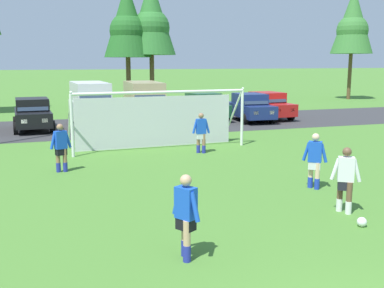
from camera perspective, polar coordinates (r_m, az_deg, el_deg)
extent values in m
plane|color=#477A2D|center=(19.55, -5.97, -0.73)|extent=(400.00, 400.00, 0.00)
cube|color=#333335|center=(27.01, -9.58, 2.22)|extent=(52.00, 8.40, 0.01)
sphere|color=white|center=(11.22, 20.29, -9.04)|extent=(0.22, 0.22, 0.22)
sphere|color=black|center=(11.22, 20.29, -9.02)|extent=(0.08, 0.08, 0.08)
sphere|color=red|center=(11.26, 20.53, -8.99)|extent=(0.07, 0.07, 0.07)
cylinder|color=white|center=(20.47, 6.21, 3.22)|extent=(0.12, 0.12, 2.44)
cylinder|color=white|center=(18.41, -14.63, 2.17)|extent=(0.12, 0.12, 2.44)
cylinder|color=white|center=(19.00, -3.70, 6.42)|extent=(7.32, 0.35, 0.12)
cylinder|color=white|center=(21.26, 5.13, 3.83)|extent=(0.15, 1.95, 2.46)
cylinder|color=white|center=(19.29, -14.93, 2.87)|extent=(0.15, 1.95, 2.46)
cube|color=silver|center=(20.09, -4.48, 2.76)|extent=(6.95, 0.26, 2.20)
cylinder|color=brown|center=(11.92, 18.87, -6.36)|extent=(0.14, 0.14, 0.80)
cylinder|color=brown|center=(12.08, 17.83, -6.09)|extent=(0.14, 0.14, 0.80)
cylinder|color=white|center=(11.99, 18.80, -7.46)|extent=(0.15, 0.15, 0.32)
cylinder|color=white|center=(12.14, 17.76, -7.18)|extent=(0.15, 0.15, 0.32)
cube|color=black|center=(11.92, 18.43, -4.75)|extent=(0.40, 0.36, 0.28)
cube|color=white|center=(11.83, 18.53, -2.97)|extent=(0.45, 0.40, 0.60)
sphere|color=brown|center=(11.74, 18.65, -0.92)|extent=(0.22, 0.22, 0.22)
cylinder|color=white|center=(11.82, 19.75, -3.15)|extent=(0.24, 0.20, 0.55)
cylinder|color=white|center=(11.84, 17.30, -2.98)|extent=(0.24, 0.20, 0.55)
cylinder|color=#936B4C|center=(16.13, -15.45, -1.93)|extent=(0.14, 0.14, 0.80)
cylinder|color=#936B4C|center=(16.14, -16.24, -1.97)|extent=(0.14, 0.14, 0.80)
cylinder|color=#232D99|center=(16.18, -15.41, -2.76)|extent=(0.15, 0.15, 0.32)
cylinder|color=#232D99|center=(16.19, -16.20, -2.80)|extent=(0.15, 0.15, 0.32)
cube|color=black|center=(16.07, -15.90, -0.83)|extent=(0.40, 0.33, 0.28)
cube|color=blue|center=(16.00, -15.97, 0.50)|extent=(0.44, 0.36, 0.60)
sphere|color=#936B4C|center=(15.94, -16.04, 2.03)|extent=(0.22, 0.22, 0.22)
cylinder|color=blue|center=(16.07, -15.10, 0.51)|extent=(0.25, 0.17, 0.55)
cylinder|color=blue|center=(15.94, -16.84, 0.35)|extent=(0.25, 0.17, 0.55)
cylinder|color=tan|center=(8.96, -0.88, -11.31)|extent=(0.14, 0.14, 0.80)
cylinder|color=tan|center=(8.72, -0.63, -11.95)|extent=(0.14, 0.14, 0.80)
cylinder|color=#232D99|center=(9.05, -0.87, -12.73)|extent=(0.15, 0.15, 0.32)
cylinder|color=#232D99|center=(8.81, -0.63, -13.39)|extent=(0.15, 0.15, 0.32)
cube|color=black|center=(8.72, -0.76, -9.67)|extent=(0.36, 0.40, 0.28)
cube|color=blue|center=(8.60, -0.77, -7.29)|extent=(0.40, 0.45, 0.60)
sphere|color=tan|center=(8.48, -0.77, -4.52)|extent=(0.22, 0.22, 0.22)
cylinder|color=blue|center=(8.79, -1.84, -7.04)|extent=(0.20, 0.24, 0.55)
cylinder|color=blue|center=(8.42, 0.35, -7.81)|extent=(0.20, 0.24, 0.55)
cylinder|color=#936B4C|center=(18.71, 1.47, 0.08)|extent=(0.14, 0.14, 0.80)
cylinder|color=#936B4C|center=(18.75, 0.78, 0.11)|extent=(0.14, 0.14, 0.80)
cylinder|color=#232D99|center=(18.75, 1.47, -0.65)|extent=(0.15, 0.15, 0.32)
cylinder|color=#232D99|center=(18.80, 0.78, -0.61)|extent=(0.15, 0.15, 0.32)
cube|color=silver|center=(18.68, 1.13, 1.06)|extent=(0.35, 0.23, 0.28)
cube|color=blue|center=(18.62, 1.13, 2.21)|extent=(0.39, 0.26, 0.60)
sphere|color=#936B4C|center=(18.56, 1.14, 3.53)|extent=(0.22, 0.22, 0.22)
cylinder|color=blue|center=(18.66, 1.90, 2.16)|extent=(0.23, 0.10, 0.55)
cylinder|color=blue|center=(18.59, 0.36, 2.14)|extent=(0.23, 0.10, 0.55)
cylinder|color=beige|center=(13.91, 15.25, -3.83)|extent=(0.14, 0.14, 0.80)
cylinder|color=beige|center=(14.05, 14.47, -3.66)|extent=(0.14, 0.14, 0.80)
cylinder|color=#1E38B7|center=(13.97, 15.21, -4.78)|extent=(0.15, 0.15, 0.32)
cylinder|color=#1E38B7|center=(14.10, 14.42, -4.61)|extent=(0.15, 0.15, 0.32)
cube|color=silver|center=(13.91, 14.92, -2.46)|extent=(0.40, 0.38, 0.28)
cube|color=blue|center=(13.83, 14.99, -0.93)|extent=(0.45, 0.42, 0.60)
sphere|color=beige|center=(13.76, 15.07, 0.83)|extent=(0.22, 0.22, 0.22)
cylinder|color=blue|center=(13.78, 16.01, -1.10)|extent=(0.24, 0.21, 0.55)
cylinder|color=blue|center=(13.89, 13.97, -0.92)|extent=(0.24, 0.21, 0.55)
cube|color=black|center=(26.42, -19.10, 3.15)|extent=(1.98, 4.27, 0.76)
cube|color=black|center=(26.50, -19.20, 4.68)|extent=(1.74, 2.17, 0.64)
cube|color=#28384C|center=(25.54, -19.11, 4.46)|extent=(1.54, 0.38, 0.55)
cube|color=#28384C|center=(26.54, -17.39, 4.79)|extent=(0.12, 1.79, 0.45)
cube|color=white|center=(24.39, -17.75, 2.80)|extent=(0.28, 0.09, 0.20)
cube|color=white|center=(24.36, -20.08, 2.65)|extent=(0.28, 0.09, 0.20)
cube|color=#B21414|center=(28.48, -18.27, 3.77)|extent=(0.28, 0.09, 0.20)
cube|color=#B21414|center=(28.45, -20.27, 3.64)|extent=(0.28, 0.09, 0.20)
cylinder|color=black|center=(25.23, -16.89, 2.09)|extent=(0.27, 0.65, 0.64)
cylinder|color=black|center=(25.16, -20.98, 1.83)|extent=(0.27, 0.65, 0.64)
cylinder|color=black|center=(27.80, -17.31, 2.78)|extent=(0.27, 0.65, 0.64)
cylinder|color=black|center=(27.75, -21.02, 2.55)|extent=(0.27, 0.65, 0.64)
cube|color=silver|center=(26.97, -12.41, 3.97)|extent=(2.13, 4.87, 1.10)
cube|color=silver|center=(27.08, -12.56, 6.32)|extent=(1.95, 4.16, 1.10)
cube|color=#28384C|center=(25.13, -11.91, 6.02)|extent=(1.68, 0.52, 0.91)
cube|color=#28384C|center=(27.22, -10.65, 6.41)|extent=(0.17, 3.48, 0.77)
cube|color=white|center=(24.74, -10.37, 3.61)|extent=(0.28, 0.09, 0.20)
cube|color=white|center=(24.57, -12.85, 3.48)|extent=(0.28, 0.09, 0.20)
cube|color=#B21414|center=(29.37, -12.05, 4.57)|extent=(0.28, 0.09, 0.20)
cube|color=#B21414|center=(29.23, -14.15, 4.46)|extent=(0.28, 0.09, 0.20)
cylinder|color=black|center=(25.74, -9.72, 2.54)|extent=(0.26, 0.65, 0.64)
cylinder|color=black|center=(25.45, -14.05, 2.29)|extent=(0.26, 0.65, 0.64)
cylinder|color=black|center=(28.65, -10.87, 3.27)|extent=(0.26, 0.65, 0.64)
cylinder|color=black|center=(28.38, -14.77, 3.05)|extent=(0.26, 0.65, 0.64)
cube|color=tan|center=(26.85, -5.91, 4.12)|extent=(2.21, 4.90, 1.10)
cube|color=tan|center=(26.95, -6.03, 6.49)|extent=(2.01, 4.19, 1.10)
cube|color=#28384C|center=(25.02, -5.26, 6.17)|extent=(1.69, 0.55, 0.91)
cube|color=#28384C|center=(27.12, -4.12, 6.54)|extent=(0.22, 3.48, 0.77)
cube|color=white|center=(24.64, -3.73, 3.73)|extent=(0.28, 0.09, 0.20)
cube|color=white|center=(24.44, -6.21, 3.64)|extent=(0.28, 0.09, 0.20)
cube|color=#B21414|center=(29.25, -5.66, 4.72)|extent=(0.28, 0.09, 0.20)
cube|color=#B21414|center=(29.08, -7.76, 4.65)|extent=(0.28, 0.09, 0.20)
cylinder|color=black|center=(25.65, -3.16, 2.64)|extent=(0.27, 0.65, 0.64)
cylinder|color=black|center=(25.30, -7.50, 2.46)|extent=(0.27, 0.65, 0.64)
cylinder|color=black|center=(28.54, -4.46, 3.39)|extent=(0.27, 0.65, 0.64)
cylinder|color=black|center=(28.23, -8.37, 3.24)|extent=(0.27, 0.65, 0.64)
cube|color=#194C2D|center=(29.27, 1.50, 4.34)|extent=(2.12, 4.33, 0.76)
cube|color=#194C2D|center=(29.34, 1.39, 5.72)|extent=(1.81, 2.22, 0.64)
cube|color=#28384C|center=(28.47, 2.20, 5.54)|extent=(1.55, 0.43, 0.55)
cube|color=#28384C|center=(29.70, 2.87, 5.77)|extent=(0.18, 1.78, 0.45)
cube|color=white|center=(27.64, 4.22, 4.07)|extent=(0.29, 0.10, 0.20)
cube|color=white|center=(27.20, 2.36, 3.99)|extent=(0.29, 0.10, 0.20)
cube|color=#B21414|center=(31.33, 0.76, 4.82)|extent=(0.29, 0.10, 0.20)
cube|color=#B21414|center=(30.95, -0.92, 4.75)|extent=(0.29, 0.10, 0.20)
cylinder|color=black|center=(28.54, 4.24, 3.39)|extent=(0.29, 0.66, 0.64)
cylinder|color=black|center=(27.76, 0.93, 3.23)|extent=(0.29, 0.66, 0.64)
cylinder|color=black|center=(30.86, 2.02, 3.93)|extent=(0.29, 0.66, 0.64)
cylinder|color=black|center=(30.14, -1.09, 3.78)|extent=(0.29, 0.66, 0.64)
cube|color=navy|center=(28.93, 7.23, 4.19)|extent=(2.06, 4.30, 0.76)
cube|color=navy|center=(29.01, 7.15, 5.60)|extent=(1.78, 2.20, 0.64)
cube|color=#28384C|center=(28.11, 7.90, 5.40)|extent=(1.55, 0.41, 0.55)
cube|color=#28384C|center=(29.33, 8.67, 5.61)|extent=(0.15, 1.78, 0.45)
cube|color=white|center=(27.25, 9.84, 3.86)|extent=(0.28, 0.10, 0.20)
cube|color=white|center=(26.85, 7.92, 3.82)|extent=(0.28, 0.10, 0.20)
cube|color=#B21414|center=(31.01, 6.64, 4.69)|extent=(0.28, 0.10, 0.20)
cube|color=#B21414|center=(30.66, 4.92, 4.66)|extent=(0.28, 0.10, 0.20)
cylinder|color=black|center=(28.15, 9.92, 3.18)|extent=(0.28, 0.65, 0.64)
cylinder|color=black|center=(27.44, 6.50, 3.08)|extent=(0.28, 0.65, 0.64)
cylinder|color=black|center=(30.51, 7.86, 3.77)|extent=(0.28, 0.65, 0.64)
cylinder|color=black|center=(29.86, 4.67, 3.69)|extent=(0.28, 0.65, 0.64)
cube|color=red|center=(30.34, 9.39, 4.41)|extent=(1.99, 4.28, 0.76)
cube|color=red|center=(30.41, 9.28, 5.75)|extent=(1.75, 2.17, 0.64)
cube|color=#28384C|center=(29.58, 10.24, 5.56)|extent=(1.54, 0.38, 0.55)
cube|color=#28384C|center=(30.84, 10.63, 5.77)|extent=(0.12, 1.78, 0.45)
cube|color=white|center=(28.86, 12.32, 4.12)|extent=(0.28, 0.09, 0.20)
cube|color=white|center=(28.33, 10.64, 4.07)|extent=(0.28, 0.09, 0.20)
cube|color=#B21414|center=(32.36, 8.29, 4.88)|extent=(0.28, 0.09, 0.20)
cube|color=#B21414|center=(31.89, 6.74, 4.84)|extent=(0.28, 0.09, 0.20)
cylinder|color=black|center=(29.76, 12.14, 3.47)|extent=(0.27, 0.65, 0.64)
cylinder|color=black|center=(28.82, 9.14, 3.36)|extent=(0.27, 0.65, 0.64)
cylinder|color=black|center=(31.95, 9.58, 4.01)|extent=(0.27, 0.65, 0.64)
cylinder|color=black|center=(31.08, 6.71, 3.91)|extent=(0.27, 0.65, 0.64)
cylinder|color=brown|center=(36.13, -7.85, 7.42)|extent=(0.36, 0.36, 4.00)
cone|color=#236023|center=(36.23, -8.04, 15.02)|extent=(3.60, 3.60, 5.60)
sphere|color=#236023|center=(36.17, -8.00, 13.70)|extent=(2.70, 2.70, 2.70)
cylinder|color=brown|center=(36.62, -4.96, 7.67)|extent=(0.36, 0.36, 4.19)
cone|color=#2D702D|center=(36.75, -5.09, 15.53)|extent=(3.77, 3.77, 5.87)
sphere|color=#2D702D|center=(36.67, -5.07, 14.16)|extent=(2.83, 2.83, 2.83)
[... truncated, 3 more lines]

